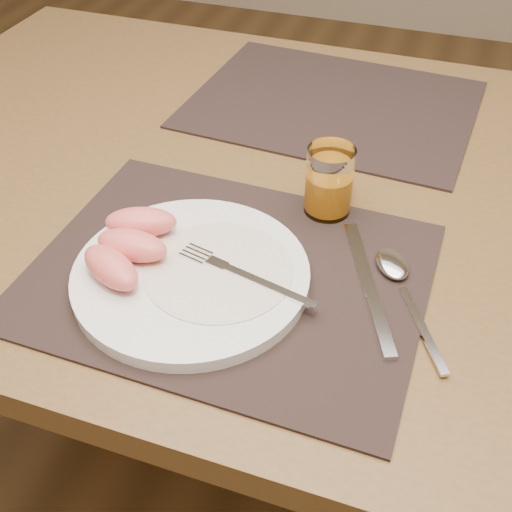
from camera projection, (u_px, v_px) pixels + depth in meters
The scene contains 11 objects.
ground at pixel (283, 464), 1.39m from camera, with size 5.00×5.00×0.00m, color brown.
table at pixel (295, 224), 0.95m from camera, with size 1.40×0.90×0.75m.
placemat_near at pixel (228, 274), 0.75m from camera, with size 0.45×0.35×0.00m, color black.
placemat_far at pixel (332, 104), 1.05m from camera, with size 0.45×0.35×0.00m, color black.
plate at pixel (191, 275), 0.73m from camera, with size 0.27×0.27×0.02m, color white.
plate_dressing at pixel (219, 270), 0.72m from camera, with size 0.17×0.17×0.00m.
fork at pixel (235, 271), 0.72m from camera, with size 0.17×0.06×0.00m.
knife at pixel (372, 296), 0.71m from camera, with size 0.10×0.21×0.01m.
spoon at pixel (396, 272), 0.74m from camera, with size 0.11×0.18×0.01m.
juice_glass at pixel (329, 184), 0.81m from camera, with size 0.06×0.06×0.09m.
grapefruit_wedges at pixel (128, 244), 0.73m from camera, with size 0.10×0.15×0.03m.
Camera 1 is at (0.19, -0.73, 1.26)m, focal length 45.00 mm.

